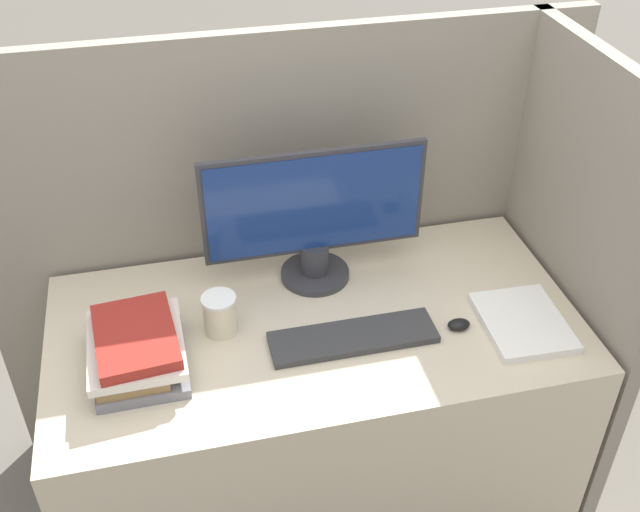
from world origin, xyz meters
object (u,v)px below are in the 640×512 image
Objects in this scene: keyboard at (353,337)px; coffee_cup at (220,314)px; book_stack at (136,350)px; monitor at (314,218)px; mouse at (459,324)px.

keyboard is 3.90× the size of coffee_cup.
coffee_cup is at bearing 21.26° from book_stack.
book_stack is (-0.51, -0.26, -0.15)m from monitor.
monitor is 10.11× the size of mouse.
keyboard is 7.16× the size of mouse.
coffee_cup reaches higher than mouse.
monitor is at bearing 26.88° from book_stack.
coffee_cup reaches higher than keyboard.
monitor reaches higher than coffee_cup.
book_stack is (-0.55, 0.03, 0.04)m from keyboard.
mouse is at bearing -3.63° from keyboard.
mouse is (0.29, -0.02, 0.00)m from keyboard.
coffee_cup is at bearing 160.53° from keyboard.
mouse is (0.32, -0.31, -0.19)m from monitor.
keyboard is 0.35m from coffee_cup.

